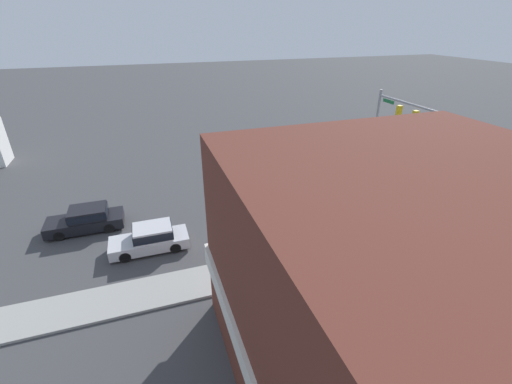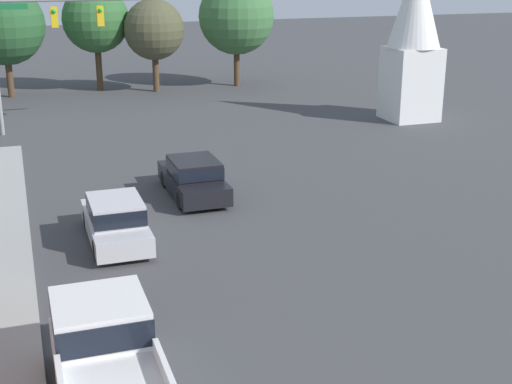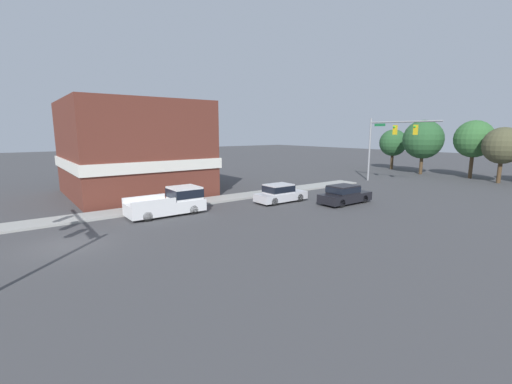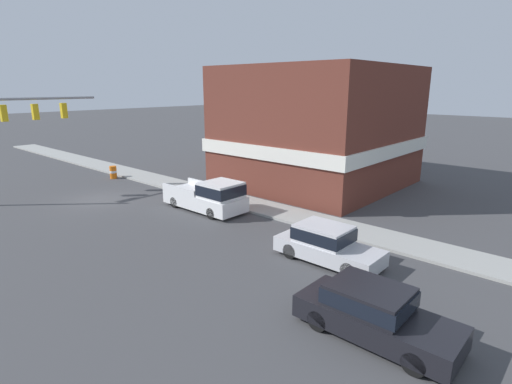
# 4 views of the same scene
# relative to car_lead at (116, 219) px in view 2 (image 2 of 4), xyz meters

# --- Properties ---
(far_signal_assembly) EXTENTS (8.41, 0.49, 7.42)m
(far_signal_assembly) POSITION_rel_car_lead_xyz_m (-0.99, 17.19, 4.62)
(far_signal_assembly) COLOR gray
(far_signal_assembly) RESTS_ON ground
(car_lead) EXTENTS (1.80, 4.54, 1.56)m
(car_lead) POSITION_rel_car_lead_xyz_m (0.00, 0.00, 0.00)
(car_lead) COLOR black
(car_lead) RESTS_ON ground
(car_oncoming) EXTENTS (1.90, 4.70, 1.55)m
(car_oncoming) POSITION_rel_car_lead_xyz_m (3.60, 3.86, -0.00)
(car_oncoming) COLOR black
(car_oncoming) RESTS_ON ground
(pickup_truck_parked) EXTENTS (2.12, 5.39, 1.91)m
(pickup_truck_parked) POSITION_rel_car_lead_xyz_m (-1.45, -8.88, 0.13)
(pickup_truck_parked) COLOR black
(pickup_truck_parked) RESTS_ON ground
(church_steeple) EXTENTS (3.02, 3.02, 9.26)m
(church_steeple) POSITION_rel_car_lead_xyz_m (18.96, 13.64, 4.04)
(church_steeple) COLOR white
(church_steeple) RESTS_ON ground
(backdrop_tree_left_mid) EXTENTS (5.29, 5.29, 7.46)m
(backdrop_tree_left_mid) POSITION_rel_car_lead_xyz_m (-2.97, 28.48, 3.99)
(backdrop_tree_left_mid) COLOR #4C3823
(backdrop_tree_left_mid) RESTS_ON ground
(backdrop_tree_center) EXTENTS (4.63, 4.63, 7.28)m
(backdrop_tree_center) POSITION_rel_car_lead_xyz_m (3.07, 29.23, 4.14)
(backdrop_tree_center) COLOR #4C3823
(backdrop_tree_center) RESTS_ON ground
(backdrop_tree_right_mid) EXTENTS (4.17, 4.17, 6.39)m
(backdrop_tree_right_mid) POSITION_rel_car_lead_xyz_m (6.78, 27.45, 3.48)
(backdrop_tree_right_mid) COLOR #4C3823
(backdrop_tree_right_mid) RESTS_ON ground
(backdrop_tree_right_far) EXTENTS (5.43, 5.43, 7.72)m
(backdrop_tree_right_far) POSITION_rel_car_lead_xyz_m (12.89, 27.91, 4.19)
(backdrop_tree_right_far) COLOR #4C3823
(backdrop_tree_right_far) RESTS_ON ground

